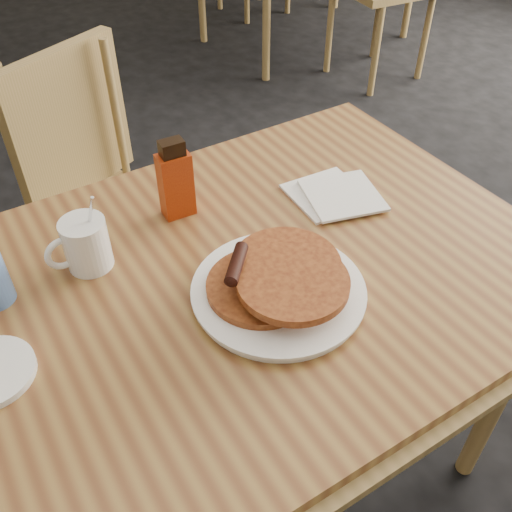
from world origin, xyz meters
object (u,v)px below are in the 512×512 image
Objects in this scene: main_table at (225,294)px; pancake_plate at (279,285)px; coffee_mug at (85,244)px; syrup_bottle at (176,181)px; chair_main_far at (92,181)px.

main_table is 0.12m from pancake_plate.
syrup_bottle is at bearing 8.36° from coffee_mug.
coffee_mug is (-0.21, -0.59, 0.28)m from chair_main_far.
pancake_plate is (0.03, -0.85, 0.26)m from chair_main_far.
chair_main_far is 5.70× the size of coffee_mug.
main_table is 4.34× the size of pancake_plate.
syrup_bottle reaches higher than pancake_plate.
pancake_plate is 0.35m from coffee_mug.
chair_main_far is (0.02, 0.76, -0.19)m from main_table.
pancake_plate is at bearing -50.94° from coffee_mug.
pancake_plate reaches higher than main_table.
chair_main_far is at bearing 91.99° from pancake_plate.
chair_main_far is 0.63m from syrup_bottle.
coffee_mug reaches higher than main_table.
chair_main_far is 0.69m from coffee_mug.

